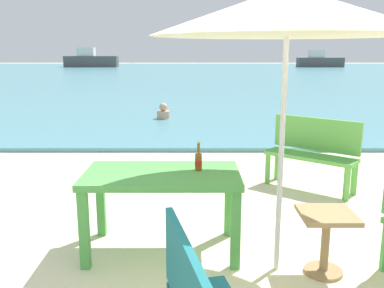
{
  "coord_description": "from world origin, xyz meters",
  "views": [
    {
      "loc": [
        -0.3,
        -2.6,
        1.84
      ],
      "look_at": [
        -0.29,
        3.0,
        0.6
      ],
      "focal_mm": 39.97,
      "sensor_mm": 36.0,
      "label": 1
    }
  ],
  "objects_px": {
    "picnic_table_green": "(161,184)",
    "swimmer_person": "(162,113)",
    "bench_green_left": "(311,149)",
    "boat_tanker": "(318,61)",
    "beer_bottle_amber": "(197,160)",
    "boat_fishing_trawler": "(89,60)",
    "patio_umbrella": "(287,12)",
    "side_table_wood": "(325,234)"
  },
  "relations": [
    {
      "from": "picnic_table_green",
      "to": "swimmer_person",
      "type": "relative_size",
      "value": 3.41
    },
    {
      "from": "bench_green_left",
      "to": "boat_tanker",
      "type": "bearing_deg",
      "value": 73.61
    },
    {
      "from": "beer_bottle_amber",
      "to": "bench_green_left",
      "type": "height_order",
      "value": "beer_bottle_amber"
    },
    {
      "from": "boat_fishing_trawler",
      "to": "boat_tanker",
      "type": "relative_size",
      "value": 1.16
    },
    {
      "from": "patio_umbrella",
      "to": "beer_bottle_amber",
      "type": "bearing_deg",
      "value": 148.27
    },
    {
      "from": "side_table_wood",
      "to": "boat_tanker",
      "type": "bearing_deg",
      "value": 73.81
    },
    {
      "from": "bench_green_left",
      "to": "side_table_wood",
      "type": "bearing_deg",
      "value": -102.61
    },
    {
      "from": "side_table_wood",
      "to": "bench_green_left",
      "type": "distance_m",
      "value": 2.34
    },
    {
      "from": "boat_fishing_trawler",
      "to": "side_table_wood",
      "type": "bearing_deg",
      "value": -74.47
    },
    {
      "from": "picnic_table_green",
      "to": "patio_umbrella",
      "type": "bearing_deg",
      "value": -19.35
    },
    {
      "from": "patio_umbrella",
      "to": "boat_tanker",
      "type": "bearing_deg",
      "value": 73.3
    },
    {
      "from": "patio_umbrella",
      "to": "side_table_wood",
      "type": "height_order",
      "value": "patio_umbrella"
    },
    {
      "from": "swimmer_person",
      "to": "boat_tanker",
      "type": "distance_m",
      "value": 37.09
    },
    {
      "from": "bench_green_left",
      "to": "swimmer_person",
      "type": "bearing_deg",
      "value": 113.28
    },
    {
      "from": "boat_fishing_trawler",
      "to": "swimmer_person",
      "type": "bearing_deg",
      "value": -74.0
    },
    {
      "from": "picnic_table_green",
      "to": "boat_tanker",
      "type": "distance_m",
      "value": 43.82
    },
    {
      "from": "patio_umbrella",
      "to": "bench_green_left",
      "type": "bearing_deg",
      "value": 67.94
    },
    {
      "from": "picnic_table_green",
      "to": "beer_bottle_amber",
      "type": "height_order",
      "value": "beer_bottle_amber"
    },
    {
      "from": "picnic_table_green",
      "to": "side_table_wood",
      "type": "bearing_deg",
      "value": -16.97
    },
    {
      "from": "picnic_table_green",
      "to": "boat_tanker",
      "type": "bearing_deg",
      "value": 71.93
    },
    {
      "from": "bench_green_left",
      "to": "boat_fishing_trawler",
      "type": "xyz_separation_m",
      "value": [
        -12.22,
        39.88,
        0.26
      ]
    },
    {
      "from": "swimmer_person",
      "to": "picnic_table_green",
      "type": "bearing_deg",
      "value": -86.3
    },
    {
      "from": "patio_umbrella",
      "to": "swimmer_person",
      "type": "xyz_separation_m",
      "value": [
        -1.47,
        7.69,
        -1.88
      ]
    },
    {
      "from": "swimmer_person",
      "to": "boat_fishing_trawler",
      "type": "relative_size",
      "value": 0.07
    },
    {
      "from": "beer_bottle_amber",
      "to": "bench_green_left",
      "type": "distance_m",
      "value": 2.4
    },
    {
      "from": "patio_umbrella",
      "to": "boat_fishing_trawler",
      "type": "height_order",
      "value": "patio_umbrella"
    },
    {
      "from": "patio_umbrella",
      "to": "swimmer_person",
      "type": "relative_size",
      "value": 5.61
    },
    {
      "from": "side_table_wood",
      "to": "boat_tanker",
      "type": "relative_size",
      "value": 0.11
    },
    {
      "from": "beer_bottle_amber",
      "to": "swimmer_person",
      "type": "height_order",
      "value": "beer_bottle_amber"
    },
    {
      "from": "bench_green_left",
      "to": "boat_fishing_trawler",
      "type": "height_order",
      "value": "boat_fishing_trawler"
    },
    {
      "from": "picnic_table_green",
      "to": "swimmer_person",
      "type": "distance_m",
      "value": 7.37
    },
    {
      "from": "beer_bottle_amber",
      "to": "side_table_wood",
      "type": "relative_size",
      "value": 0.49
    },
    {
      "from": "picnic_table_green",
      "to": "side_table_wood",
      "type": "height_order",
      "value": "picnic_table_green"
    },
    {
      "from": "patio_umbrella",
      "to": "boat_tanker",
      "type": "relative_size",
      "value": 0.49
    },
    {
      "from": "picnic_table_green",
      "to": "bench_green_left",
      "type": "height_order",
      "value": "bench_green_left"
    },
    {
      "from": "patio_umbrella",
      "to": "boat_tanker",
      "type": "xyz_separation_m",
      "value": [
        12.6,
        42.01,
        -1.42
      ]
    },
    {
      "from": "boat_tanker",
      "to": "bench_green_left",
      "type": "bearing_deg",
      "value": -106.39
    },
    {
      "from": "patio_umbrella",
      "to": "bench_green_left",
      "type": "distance_m",
      "value": 2.85
    },
    {
      "from": "side_table_wood",
      "to": "swimmer_person",
      "type": "relative_size",
      "value": 1.32
    },
    {
      "from": "patio_umbrella",
      "to": "boat_tanker",
      "type": "height_order",
      "value": "patio_umbrella"
    },
    {
      "from": "boat_fishing_trawler",
      "to": "patio_umbrella",
      "type": "bearing_deg",
      "value": -74.94
    },
    {
      "from": "beer_bottle_amber",
      "to": "patio_umbrella",
      "type": "distance_m",
      "value": 1.49
    }
  ]
}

